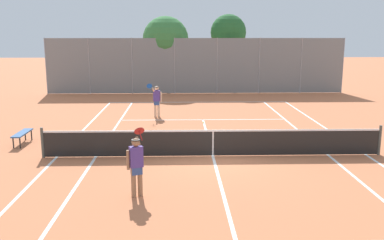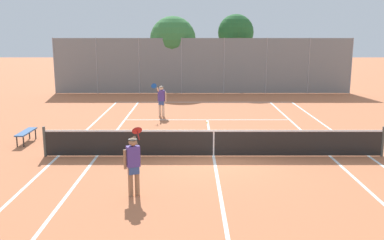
{
  "view_description": "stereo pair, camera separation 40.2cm",
  "coord_description": "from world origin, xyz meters",
  "px_view_note": "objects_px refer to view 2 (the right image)",
  "views": [
    {
      "loc": [
        -1.16,
        -14.54,
        4.31
      ],
      "look_at": [
        -0.69,
        1.5,
        1.0
      ],
      "focal_mm": 40.0,
      "sensor_mm": 36.0,
      "label": 1
    },
    {
      "loc": [
        -0.76,
        -14.55,
        4.31
      ],
      "look_at": [
        -0.69,
        1.5,
        1.0
      ],
      "focal_mm": 40.0,
      "sensor_mm": 36.0,
      "label": 2
    }
  ],
  "objects_px": {
    "loose_tennis_ball_2": "(205,123)",
    "tree_behind_right": "(234,34)",
    "courtside_bench": "(24,133)",
    "tree_behind_left": "(171,40)",
    "player_near_side": "(131,162)",
    "loose_tennis_ball_1": "(245,134)",
    "tennis_net": "(212,142)",
    "player_far_left": "(160,99)"
  },
  "relations": [
    {
      "from": "player_near_side",
      "to": "player_far_left",
      "type": "height_order",
      "value": "same"
    },
    {
      "from": "player_near_side",
      "to": "tree_behind_right",
      "type": "relative_size",
      "value": 0.32
    },
    {
      "from": "player_far_left",
      "to": "loose_tennis_ball_1",
      "type": "xyz_separation_m",
      "value": [
        3.94,
        -3.98,
        -0.89
      ]
    },
    {
      "from": "courtside_bench",
      "to": "tennis_net",
      "type": "bearing_deg",
      "value": -14.43
    },
    {
      "from": "player_near_side",
      "to": "tree_behind_right",
      "type": "xyz_separation_m",
      "value": [
        4.86,
        21.63,
        3.27
      ]
    },
    {
      "from": "courtside_bench",
      "to": "player_near_side",
      "type": "bearing_deg",
      "value": -48.16
    },
    {
      "from": "player_near_side",
      "to": "tree_behind_left",
      "type": "height_order",
      "value": "tree_behind_left"
    },
    {
      "from": "player_far_left",
      "to": "tree_behind_right",
      "type": "bearing_deg",
      "value": 65.42
    },
    {
      "from": "loose_tennis_ball_1",
      "to": "courtside_bench",
      "type": "distance_m",
      "value": 9.03
    },
    {
      "from": "tennis_net",
      "to": "tree_behind_left",
      "type": "distance_m",
      "value": 17.71
    },
    {
      "from": "loose_tennis_ball_2",
      "to": "tree_behind_left",
      "type": "relative_size",
      "value": 0.01
    },
    {
      "from": "tree_behind_right",
      "to": "player_far_left",
      "type": "bearing_deg",
      "value": -114.58
    },
    {
      "from": "loose_tennis_ball_1",
      "to": "loose_tennis_ball_2",
      "type": "relative_size",
      "value": 1.0
    },
    {
      "from": "player_far_left",
      "to": "loose_tennis_ball_2",
      "type": "height_order",
      "value": "player_far_left"
    },
    {
      "from": "player_far_left",
      "to": "tree_behind_left",
      "type": "distance_m",
      "value": 10.42
    },
    {
      "from": "loose_tennis_ball_1",
      "to": "courtside_bench",
      "type": "xyz_separation_m",
      "value": [
        -8.91,
        -1.38,
        0.38
      ]
    },
    {
      "from": "tree_behind_right",
      "to": "courtside_bench",
      "type": "bearing_deg",
      "value": -121.59
    },
    {
      "from": "loose_tennis_ball_2",
      "to": "tree_behind_left",
      "type": "height_order",
      "value": "tree_behind_left"
    },
    {
      "from": "loose_tennis_ball_2",
      "to": "tree_behind_left",
      "type": "distance_m",
      "value": 12.47
    },
    {
      "from": "player_near_side",
      "to": "loose_tennis_ball_1",
      "type": "distance_m",
      "value": 8.04
    },
    {
      "from": "tree_behind_left",
      "to": "loose_tennis_ball_1",
      "type": "bearing_deg",
      "value": -75.03
    },
    {
      "from": "player_far_left",
      "to": "courtside_bench",
      "type": "xyz_separation_m",
      "value": [
        -4.98,
        -5.36,
        -0.52
      ]
    },
    {
      "from": "courtside_bench",
      "to": "tree_behind_left",
      "type": "xyz_separation_m",
      "value": [
        5.16,
        15.4,
        3.29
      ]
    },
    {
      "from": "loose_tennis_ball_2",
      "to": "player_near_side",
      "type": "bearing_deg",
      "value": -103.86
    },
    {
      "from": "player_near_side",
      "to": "tennis_net",
      "type": "bearing_deg",
      "value": 57.95
    },
    {
      "from": "tree_behind_right",
      "to": "player_near_side",
      "type": "bearing_deg",
      "value": -102.66
    },
    {
      "from": "courtside_bench",
      "to": "tree_behind_right",
      "type": "xyz_separation_m",
      "value": [
        9.86,
        16.04,
        3.79
      ]
    },
    {
      "from": "player_near_side",
      "to": "loose_tennis_ball_2",
      "type": "xyz_separation_m",
      "value": [
        2.28,
        9.26,
        -0.89
      ]
    },
    {
      "from": "tree_behind_left",
      "to": "tennis_net",
      "type": "bearing_deg",
      "value": -82.87
    },
    {
      "from": "tennis_net",
      "to": "loose_tennis_ball_1",
      "type": "xyz_separation_m",
      "value": [
        1.59,
        3.26,
        -0.48
      ]
    },
    {
      "from": "player_far_left",
      "to": "courtside_bench",
      "type": "bearing_deg",
      "value": -132.88
    },
    {
      "from": "player_near_side",
      "to": "tree_behind_right",
      "type": "height_order",
      "value": "tree_behind_right"
    },
    {
      "from": "loose_tennis_ball_2",
      "to": "tree_behind_right",
      "type": "distance_m",
      "value": 13.3
    },
    {
      "from": "player_far_left",
      "to": "loose_tennis_ball_1",
      "type": "relative_size",
      "value": 26.88
    },
    {
      "from": "courtside_bench",
      "to": "tree_behind_left",
      "type": "relative_size",
      "value": 0.27
    },
    {
      "from": "loose_tennis_ball_2",
      "to": "tree_behind_left",
      "type": "xyz_separation_m",
      "value": [
        -2.13,
        11.73,
        3.67
      ]
    },
    {
      "from": "player_far_left",
      "to": "courtside_bench",
      "type": "distance_m",
      "value": 7.33
    },
    {
      "from": "loose_tennis_ball_1",
      "to": "courtside_bench",
      "type": "bearing_deg",
      "value": -171.22
    },
    {
      "from": "loose_tennis_ball_2",
      "to": "courtside_bench",
      "type": "xyz_separation_m",
      "value": [
        -7.29,
        -3.67,
        0.38
      ]
    },
    {
      "from": "courtside_bench",
      "to": "tree_behind_right",
      "type": "relative_size",
      "value": 0.27
    },
    {
      "from": "tree_behind_right",
      "to": "loose_tennis_ball_1",
      "type": "bearing_deg",
      "value": -93.7
    },
    {
      "from": "loose_tennis_ball_2",
      "to": "tree_behind_right",
      "type": "height_order",
      "value": "tree_behind_right"
    }
  ]
}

